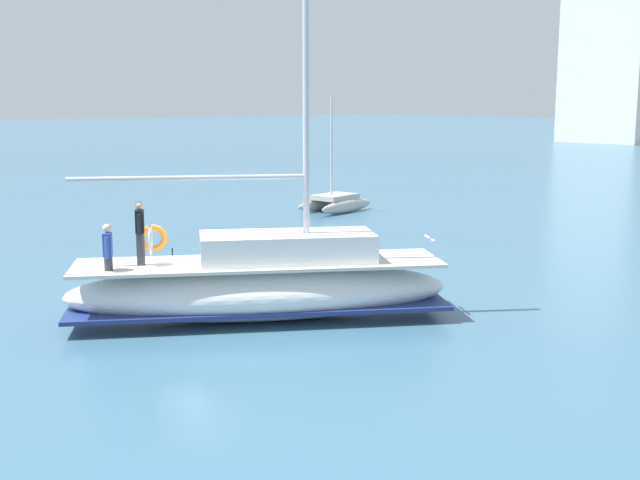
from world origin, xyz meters
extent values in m
plane|color=#38607A|center=(0.00, 0.00, 0.00)|extent=(400.00, 400.00, 0.00)
ellipsoid|color=white|center=(1.30, 0.40, 0.70)|extent=(7.06, 9.44, 1.40)
cube|color=navy|center=(1.30, 0.40, 0.39)|extent=(6.98, 9.29, 0.10)
cube|color=beige|center=(1.30, 0.40, 1.44)|extent=(6.64, 8.93, 0.08)
cube|color=white|center=(1.67, 1.01, 1.83)|extent=(3.69, 4.56, 0.70)
cylinder|color=silver|center=(1.92, 1.42, 6.90)|extent=(0.16, 0.16, 10.85)
cylinder|color=#B7B7BC|center=(0.42, -1.03, 3.60)|extent=(3.11, 4.98, 0.12)
cylinder|color=silver|center=(3.60, 4.16, 1.95)|extent=(0.80, 0.52, 0.06)
torus|color=orange|center=(-1.08, -1.24, 1.95)|extent=(0.48, 0.67, 0.70)
cylinder|color=#33333D|center=(-0.21, -2.06, 1.88)|extent=(0.20, 0.20, 0.80)
cube|color=black|center=(-0.21, -2.06, 2.56)|extent=(0.38, 0.34, 0.56)
sphere|color=beige|center=(-0.21, -2.06, 2.95)|extent=(0.20, 0.20, 0.20)
cylinder|color=black|center=(-0.39, -1.94, 2.51)|extent=(0.09, 0.09, 0.50)
cylinder|color=black|center=(-0.02, -2.17, 2.51)|extent=(0.09, 0.09, 0.50)
cylinder|color=#33333D|center=(-0.11, -2.96, 1.66)|extent=(0.20, 0.20, 0.35)
cube|color=#3351AD|center=(-0.11, -2.96, 2.11)|extent=(0.38, 0.34, 0.56)
sphere|color=beige|center=(-0.11, -2.96, 2.50)|extent=(0.20, 0.20, 0.20)
cylinder|color=#3351AD|center=(-0.30, -2.84, 2.06)|extent=(0.09, 0.09, 0.50)
cylinder|color=#3351AD|center=(0.07, -3.07, 2.06)|extent=(0.09, 0.09, 0.50)
torus|color=silver|center=(-0.08, -1.85, 2.10)|extent=(0.68, 0.45, 0.76)
ellipsoid|color=#B7B2A8|center=(-11.65, 15.04, 0.31)|extent=(1.15, 3.89, 0.63)
ellipsoid|color=#B7B2A8|center=(-13.09, 14.76, 0.31)|extent=(1.15, 3.89, 0.63)
cube|color=#B7B2A8|center=(-12.37, 14.90, 0.73)|extent=(1.85, 2.38, 0.24)
cylinder|color=silver|center=(-12.31, 14.61, 3.26)|extent=(0.11, 0.11, 4.82)
sphere|color=silver|center=(-5.08, 1.58, 0.18)|extent=(0.60, 0.60, 0.60)
cylinder|color=black|center=(-5.08, 1.58, 0.48)|extent=(0.04, 0.04, 0.60)
cube|color=silver|center=(-38.13, 88.05, 11.94)|extent=(11.21, 15.52, 23.88)
camera|label=1|loc=(17.39, -11.18, 5.49)|focal=45.33mm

